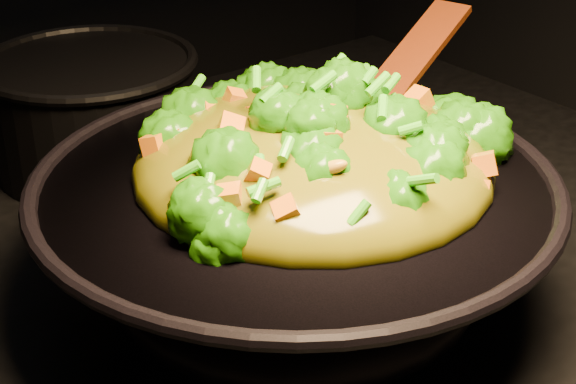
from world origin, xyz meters
TOP-DOWN VIEW (x-y plane):
  - wok at (0.00, -0.10)m, footprint 0.56×0.56m
  - stir_fry at (0.03, -0.09)m, footprint 0.38×0.38m
  - spatula at (0.14, -0.07)m, footprint 0.26×0.11m
  - back_pot at (-0.01, 0.28)m, footprint 0.28×0.28m

SIDE VIEW (x-z plane):
  - wok at x=0.00m, z-range 0.90..1.03m
  - back_pot at x=-0.01m, z-range 0.90..1.04m
  - spatula at x=0.14m, z-range 1.02..1.13m
  - stir_fry at x=0.03m, z-range 1.03..1.14m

